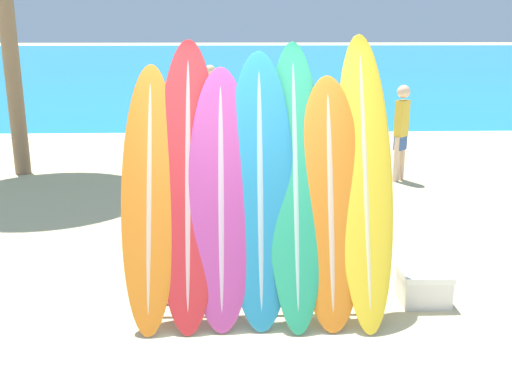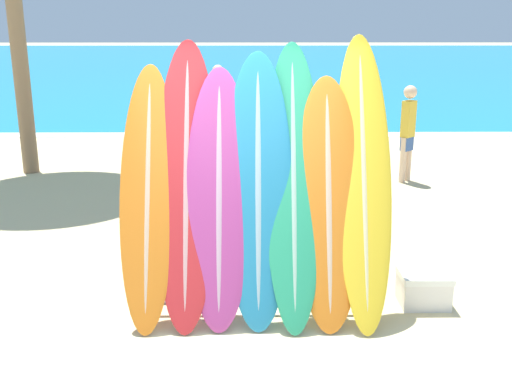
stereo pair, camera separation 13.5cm
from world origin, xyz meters
name	(u,v)px [view 1 (the left image)]	position (x,y,z in m)	size (l,w,h in m)	color
ground_plane	(240,360)	(0.00, 0.00, 0.00)	(160.00, 160.00, 0.00)	beige
ocean_water	(236,61)	(0.00, 39.14, 0.00)	(120.00, 60.00, 0.01)	teal
surfboard_rack	(259,264)	(0.18, 0.76, 0.49)	(2.23, 0.04, 0.92)	slate
surfboard_slot_0	(150,197)	(-0.77, 0.82, 1.11)	(0.49, 0.98, 2.22)	orange
surfboard_slot_1	(188,183)	(-0.44, 0.86, 1.22)	(0.55, 1.05, 2.44)	red
surfboard_slot_2	(221,198)	(-0.15, 0.80, 1.10)	(0.58, 0.87, 2.21)	#B23D8E
surfboard_slot_3	(260,189)	(0.19, 0.82, 1.17)	(0.60, 0.89, 2.34)	teal
surfboard_slot_4	(295,184)	(0.50, 0.86, 1.21)	(0.51, 1.10, 2.42)	#289E70
surfboard_slot_5	(330,201)	(0.80, 0.79, 1.06)	(0.59, 0.90, 2.13)	orange
surfboard_slot_6	(365,179)	(1.11, 0.87, 1.24)	(0.49, 1.17, 2.49)	yellow
person_near_water	(189,117)	(-0.90, 6.97, 0.87)	(0.27, 0.26, 1.60)	tan
person_mid_beach	(401,129)	(2.71, 5.52, 0.87)	(0.27, 0.27, 1.60)	beige
person_far_left	(211,103)	(-0.55, 8.42, 0.95)	(0.23, 0.29, 1.74)	beige
cooler_box	(424,286)	(1.75, 0.96, 0.16)	(0.46, 0.39, 0.32)	silver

